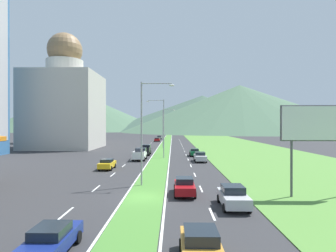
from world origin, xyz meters
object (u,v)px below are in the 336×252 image
(car_4, at_px, (195,152))
(car_7, at_px, (52,239))
(car_1, at_px, (184,186))
(car_3, at_px, (233,196))
(car_0, at_px, (200,157))
(car_5, at_px, (157,140))
(pickup_truck_0, at_px, (145,150))
(street_lamp_mid, at_px, (162,125))
(car_8, at_px, (201,247))
(billboard_roadside, at_px, (315,127))
(street_lamp_far, at_px, (164,126))
(car_6, at_px, (159,137))
(car_2, at_px, (107,164))
(street_lamp_near, at_px, (145,126))
(pickup_truck_1, at_px, (140,154))

(car_4, xyz_separation_m, car_7, (-10.09, -43.42, -0.02))
(car_1, xyz_separation_m, car_7, (-6.81, -11.82, -0.03))
(car_1, bearing_deg, car_3, 42.54)
(car_0, height_order, car_5, car_0)
(car_1, height_order, pickup_truck_0, pickup_truck_0)
(street_lamp_mid, height_order, car_8, street_lamp_mid)
(car_1, height_order, car_4, car_1)
(billboard_roadside, distance_m, car_4, 33.76)
(billboard_roadside, height_order, car_7, billboard_roadside)
(street_lamp_far, xyz_separation_m, car_6, (-3.55, 46.05, -5.24))
(car_0, distance_m, car_7, 36.32)
(car_3, xyz_separation_m, car_4, (-0.23, 35.42, -0.06))
(car_1, relative_size, car_2, 0.99)
(street_lamp_near, bearing_deg, street_lamp_far, 89.45)
(billboard_roadside, xyz_separation_m, pickup_truck_1, (-17.96, 25.98, -5.02))
(car_7, bearing_deg, car_6, 0.07)
(street_lamp_near, relative_size, pickup_truck_0, 1.95)
(car_0, relative_size, car_1, 1.11)
(street_lamp_near, bearing_deg, car_3, -45.38)
(street_lamp_mid, bearing_deg, car_1, -83.71)
(car_2, bearing_deg, car_1, -144.50)
(car_4, height_order, car_6, car_6)
(car_4, height_order, car_5, car_5)
(car_6, bearing_deg, car_8, -176.29)
(street_lamp_near, xyz_separation_m, car_8, (4.09, -16.32, -5.28))
(street_lamp_mid, xyz_separation_m, car_1, (3.07, -27.88, -5.47))
(pickup_truck_0, relative_size, pickup_truck_1, 1.00)
(street_lamp_far, bearing_deg, pickup_truck_0, -100.54)
(street_lamp_near, xyz_separation_m, car_4, (7.14, 27.95, -5.30))
(street_lamp_near, distance_m, billboard_roadside, 15.62)
(car_4, xyz_separation_m, pickup_truck_0, (-10.04, 2.40, 0.23))
(car_3, height_order, car_7, car_3)
(car_7, distance_m, pickup_truck_1, 36.98)
(street_lamp_near, height_order, car_6, street_lamp_near)
(car_1, height_order, pickup_truck_1, pickup_truck_1)
(car_0, xyz_separation_m, pickup_truck_0, (-10.33, 11.02, 0.17))
(car_1, height_order, car_5, car_1)
(car_1, xyz_separation_m, pickup_truck_1, (-6.86, 25.16, 0.22))
(car_0, distance_m, pickup_truck_1, 10.66)
(car_2, height_order, car_6, car_6)
(car_5, xyz_separation_m, car_8, (7.15, -93.42, -0.01))
(billboard_roadside, distance_m, pickup_truck_0, 39.45)
(car_8, bearing_deg, car_3, 159.68)
(street_lamp_far, height_order, pickup_truck_1, street_lamp_far)
(street_lamp_mid, relative_size, car_8, 2.70)
(car_7, relative_size, car_8, 1.02)
(car_0, bearing_deg, car_8, -5.36)
(street_lamp_far, height_order, car_4, street_lamp_far)
(street_lamp_near, xyz_separation_m, car_5, (-3.07, 77.10, -5.27))
(billboard_roadside, bearing_deg, car_0, 107.56)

